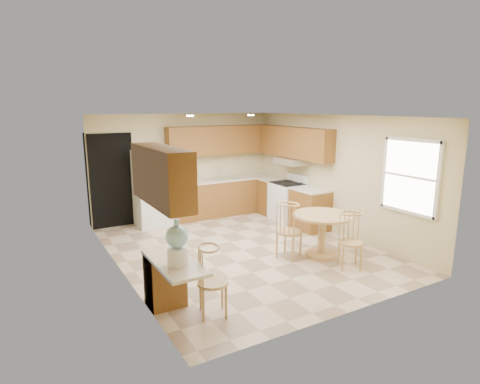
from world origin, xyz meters
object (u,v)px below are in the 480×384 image
stove (288,201)px  chair_desk (216,276)px  water_crock (177,244)px  dining_table (322,229)px  chair_table_a (293,226)px  refrigerator (152,188)px  chair_table_b (355,237)px

stove → chair_desk: (-3.47, -3.14, 0.09)m
chair_desk → water_crock: bearing=-88.7°
dining_table → chair_table_a: size_ratio=1.06×
chair_desk → water_crock: size_ratio=1.60×
refrigerator → stove: size_ratio=1.57×
chair_table_b → water_crock: size_ratio=1.62×
dining_table → chair_table_a: bearing=164.3°
stove → chair_table_b: (-0.80, -2.92, 0.10)m
refrigerator → stove: 3.15m
refrigerator → chair_table_a: bearing=-65.6°
dining_table → water_crock: size_ratio=1.84×
stove → chair_table_b: 3.03m
refrigerator → water_crock: 4.36m
refrigerator → chair_table_b: 4.63m
chair_table_b → water_crock: bearing=32.7°
chair_table_b → chair_desk: size_ratio=1.02×
stove → dining_table: 2.34m
stove → chair_desk: 4.69m
chair_table_b → dining_table: bearing=-55.2°
dining_table → water_crock: bearing=-164.8°
stove → water_crock: water_crock is taller
chair_table_a → water_crock: size_ratio=1.73×
chair_table_b → chair_table_a: bearing=-25.2°
stove → water_crock: 4.98m
stove → water_crock: bearing=-142.5°
chair_table_b → water_crock: (-3.12, -0.10, 0.46)m
refrigerator → water_crock: (-1.05, -4.23, 0.17)m
dining_table → chair_desk: chair_desk is taller
chair_table_a → chair_desk: bearing=-87.8°
refrigerator → chair_desk: size_ratio=1.86×
refrigerator → water_crock: bearing=-103.9°
dining_table → refrigerator: bearing=120.8°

